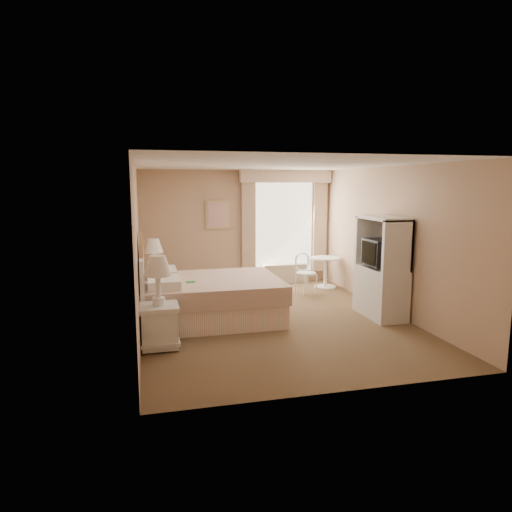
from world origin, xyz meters
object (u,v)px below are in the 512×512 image
object	(u,v)px
nightstand_near	(159,314)
nightstand_far	(155,279)
cafe_chair	(305,270)
round_table	(325,267)
bed	(202,297)
armoire	(381,275)

from	to	relation	value
nightstand_near	nightstand_far	world-z (taller)	nightstand_near
nightstand_near	cafe_chair	bearing A→B (deg)	40.41
nightstand_far	round_table	xyz separation A→B (m)	(3.59, 0.47, -0.02)
bed	cafe_chair	distance (m)	2.67
nightstand_near	cafe_chair	xyz separation A→B (m)	(3.00, 2.55, 0.00)
round_table	cafe_chair	size ratio (longest dim) A/B	0.80
round_table	cafe_chair	world-z (taller)	cafe_chair
round_table	cafe_chair	xyz separation A→B (m)	(-0.59, -0.34, 0.04)
bed	round_table	size ratio (longest dim) A/B	3.49
nightstand_far	armoire	world-z (taller)	armoire
bed	cafe_chair	size ratio (longest dim) A/B	2.79
nightstand_far	cafe_chair	world-z (taller)	nightstand_far
nightstand_far	armoire	size ratio (longest dim) A/B	0.71
round_table	nightstand_far	bearing A→B (deg)	-172.49
nightstand_near	round_table	distance (m)	4.61
round_table	armoire	bearing A→B (deg)	-88.42
bed	round_table	world-z (taller)	bed
nightstand_near	nightstand_far	xyz separation A→B (m)	(-0.00, 2.41, -0.02)
nightstand_near	armoire	distance (m)	3.72
nightstand_near	round_table	xyz separation A→B (m)	(3.59, 2.89, -0.04)
round_table	cafe_chair	distance (m)	0.68
nightstand_near	round_table	world-z (taller)	nightstand_near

